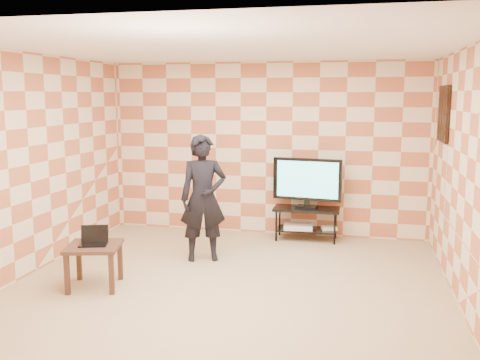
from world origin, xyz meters
name	(u,v)px	position (x,y,z in m)	size (l,w,h in m)	color
floor	(229,286)	(0.00, 0.00, 0.00)	(5.00, 5.00, 0.00)	tan
wall_back	(266,149)	(0.00, 2.50, 1.35)	(5.00, 0.02, 2.70)	beige
wall_front	(140,221)	(0.00, -2.50, 1.35)	(5.00, 0.02, 2.70)	beige
wall_left	(30,164)	(-2.50, 0.00, 1.35)	(0.02, 5.00, 2.70)	beige
wall_right	(466,178)	(2.50, 0.00, 1.35)	(0.02, 5.00, 2.70)	beige
ceiling	(228,47)	(0.00, 0.00, 2.70)	(5.00, 5.00, 0.02)	white
wall_art	(444,114)	(2.47, 1.55, 1.95)	(0.04, 0.72, 0.72)	black
tv_stand	(306,216)	(0.68, 2.20, 0.37)	(0.99, 0.44, 0.50)	black
tv	(307,181)	(0.68, 2.20, 0.92)	(1.04, 0.23, 0.75)	black
dvd_player	(298,227)	(0.56, 2.17, 0.21)	(0.43, 0.31, 0.07)	silver
game_console	(329,228)	(1.03, 2.22, 0.20)	(0.23, 0.17, 0.05)	silver
side_table	(94,252)	(-1.50, -0.36, 0.41)	(0.71, 0.71, 0.50)	#312114
laptop	(94,240)	(-1.51, -0.33, 0.55)	(0.37, 0.33, 0.21)	black
person	(203,198)	(-0.57, 0.91, 0.84)	(0.61, 0.40, 1.68)	black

